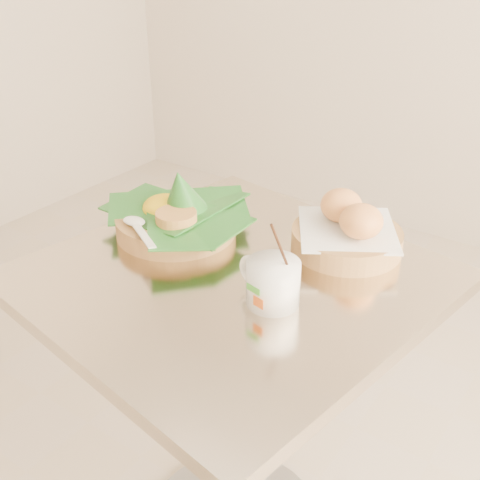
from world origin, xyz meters
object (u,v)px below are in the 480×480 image
Objects in this scene: rice_basket at (175,215)px; bread_basket at (348,232)px; cafe_table at (233,364)px; coffee_mug at (272,281)px.

rice_basket is 1.22× the size of bread_basket.
rice_basket is 0.36m from bread_basket.
cafe_table is at bearing -18.92° from rice_basket.
coffee_mug is at bearing -18.79° from rice_basket.
cafe_table is at bearing -122.53° from bread_basket.
coffee_mug is (0.31, -0.11, 0.00)m from rice_basket.
rice_basket is 1.96× the size of coffee_mug.
cafe_table is 0.29m from coffee_mug.
cafe_table is 2.50× the size of rice_basket.
cafe_table is 3.05× the size of bread_basket.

